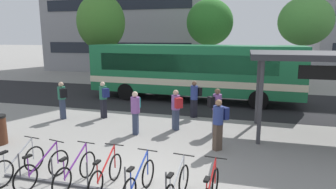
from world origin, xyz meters
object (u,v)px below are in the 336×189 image
object	(u,v)px
parked_bicycle_purple_1	(43,169)
parked_bicycle_red_3	(106,175)
parked_bicycle_silver_0	(19,165)
street_tree_0	(101,22)
commuter_black_pack_0	(62,98)
commuter_black_pack_5	(195,97)
street_tree_1	(305,21)
parked_bicycle_silver_5	(177,188)
commuter_black_pack_4	(216,108)
commuter_navy_pack_1	(219,121)
city_bus	(194,70)
commuter_navy_pack_3	(103,97)
street_tree_2	(210,23)
parked_bicycle_purple_2	(76,172)
commuter_red_pack_6	(176,107)
parked_bicycle_blue_4	(139,182)
commuter_teal_pack_2	(136,110)

from	to	relation	value
parked_bicycle_purple_1	parked_bicycle_red_3	size ratio (longest dim) A/B	0.98
parked_bicycle_silver_0	street_tree_0	distance (m)	16.19
commuter_black_pack_0	street_tree_0	size ratio (longest dim) A/B	0.25
commuter_black_pack_5	street_tree_1	bearing A→B (deg)	-164.90
parked_bicycle_silver_5	commuter_black_pack_4	world-z (taller)	commuter_black_pack_4
commuter_navy_pack_1	parked_bicycle_purple_1	bearing A→B (deg)	-4.37
commuter_black_pack_4	city_bus	bearing A→B (deg)	73.99
commuter_navy_pack_3	street_tree_2	world-z (taller)	street_tree_2
parked_bicycle_purple_1	street_tree_1	distance (m)	19.71
parked_bicycle_purple_2	street_tree_2	size ratio (longest dim) A/B	0.26
parked_bicycle_silver_5	commuter_navy_pack_3	world-z (taller)	commuter_navy_pack_3
parked_bicycle_silver_0	commuter_black_pack_0	distance (m)	5.84
parked_bicycle_purple_2	parked_bicycle_silver_5	world-z (taller)	same
parked_bicycle_silver_0	commuter_red_pack_6	xyz separation A→B (m)	(2.99, 5.13, 0.56)
parked_bicycle_silver_5	street_tree_2	size ratio (longest dim) A/B	0.26
parked_bicycle_silver_0	parked_bicycle_blue_4	size ratio (longest dim) A/B	1.00
commuter_black_pack_4	street_tree_2	bearing A→B (deg)	64.34
commuter_black_pack_5	parked_bicycle_purple_1	bearing A→B (deg)	26.44
commuter_navy_pack_3	commuter_navy_pack_1	bearing A→B (deg)	-171.48
commuter_teal_pack_2	commuter_black_pack_4	distance (m)	3.09
parked_bicycle_purple_1	commuter_navy_pack_3	distance (m)	6.21
parked_bicycle_silver_5	commuter_teal_pack_2	bearing A→B (deg)	37.58
parked_bicycle_silver_5	street_tree_1	size ratio (longest dim) A/B	0.27
parked_bicycle_purple_2	parked_bicycle_red_3	bearing A→B (deg)	-81.58
commuter_black_pack_5	parked_bicycle_silver_5	bearing A→B (deg)	53.29
commuter_navy_pack_3	city_bus	bearing A→B (deg)	-90.20
commuter_red_pack_6	parked_bicycle_silver_5	bearing A→B (deg)	153.74
parked_bicycle_purple_1	parked_bicycle_silver_5	world-z (taller)	same
city_bus	commuter_black_pack_5	size ratio (longest dim) A/B	7.12
parked_bicycle_purple_2	commuter_black_pack_4	world-z (taller)	commuter_black_pack_4
street_tree_0	parked_bicycle_silver_5	bearing A→B (deg)	-57.23
parked_bicycle_silver_0	commuter_teal_pack_2	distance (m)	4.58
street_tree_0	street_tree_1	world-z (taller)	street_tree_0
commuter_teal_pack_2	parked_bicycle_purple_1	bearing A→B (deg)	-20.87
commuter_navy_pack_3	commuter_black_pack_4	size ratio (longest dim) A/B	0.96
parked_bicycle_silver_0	parked_bicycle_silver_5	distance (m)	4.30
street_tree_0	city_bus	bearing A→B (deg)	-26.06
parked_bicycle_purple_2	commuter_navy_pack_1	xyz separation A→B (m)	(3.18, 3.39, 0.61)
commuter_red_pack_6	street_tree_0	bearing A→B (deg)	0.22
parked_bicycle_silver_5	street_tree_2	xyz separation A→B (m)	(-1.83, 18.29, 4.37)
parked_bicycle_purple_1	commuter_navy_pack_3	size ratio (longest dim) A/B	1.01
city_bus	parked_bicycle_red_3	world-z (taller)	city_bus
parked_bicycle_silver_0	commuter_black_pack_5	size ratio (longest dim) A/B	1.01
parked_bicycle_blue_4	street_tree_1	bearing A→B (deg)	-14.26
street_tree_0	commuter_black_pack_0	bearing A→B (deg)	-72.98
parked_bicycle_red_3	commuter_black_pack_4	size ratio (longest dim) A/B	0.98
commuter_black_pack_4	parked_bicycle_silver_5	bearing A→B (deg)	-127.73
parked_bicycle_silver_0	commuter_teal_pack_2	world-z (taller)	commuter_teal_pack_2
commuter_black_pack_5	parked_bicycle_red_3	bearing A→B (deg)	38.88
commuter_teal_pack_2	commuter_black_pack_4	xyz separation A→B (m)	(2.95, 0.91, 0.05)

